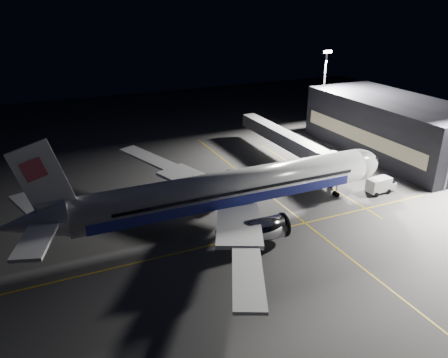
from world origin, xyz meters
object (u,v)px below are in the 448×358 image
floodlight_mast_north (324,85)px  jet_bridge (290,141)px  baggage_tug (204,180)px  safety_cone_b (246,195)px  safety_cone_a (200,200)px  airliner (224,190)px  service_truck (381,185)px  safety_cone_c (157,192)px

floodlight_mast_north → jet_bridge: bearing=-142.3°
baggage_tug → safety_cone_b: 9.56m
jet_bridge → baggage_tug: size_ratio=11.02×
safety_cone_a → safety_cone_b: size_ratio=0.88×
airliner → service_truck: 30.00m
jet_bridge → floodlight_mast_north: size_ratio=1.66×
airliner → safety_cone_a: 9.35m
safety_cone_a → floodlight_mast_north: bearing=29.8°
airliner → service_truck: (29.72, -1.96, -3.62)m
safety_cone_b → safety_cone_c: safety_cone_b is taller
jet_bridge → safety_cone_c: bearing=-172.3°
baggage_tug → safety_cone_b: size_ratio=4.91×
jet_bridge → safety_cone_b: bearing=-143.5°
service_truck → airliner: bearing=172.3°
jet_bridge → safety_cone_c: size_ratio=58.60×
airliner → baggage_tug: airliner is taller
floodlight_mast_north → safety_cone_b: floodlight_mast_north is taller
airliner → safety_cone_b: 10.60m
airliner → safety_cone_c: 16.36m
floodlight_mast_north → safety_cone_b: (-34.00, -25.75, -12.05)m
safety_cone_a → safety_cone_c: size_ratio=0.96×
baggage_tug → airliner: bearing=-75.5°
service_truck → safety_cone_a: size_ratio=10.29×
service_truck → safety_cone_c: size_ratio=9.84×
safety_cone_a → safety_cone_b: bearing=-11.9°
floodlight_mast_north → safety_cone_a: (-42.01, -24.07, -12.09)m
baggage_tug → safety_cone_c: 9.35m
safety_cone_c → airliner: bearing=-63.7°
jet_bridge → baggage_tug: jet_bridge is taller
floodlight_mast_north → safety_cone_a: size_ratio=36.88×
baggage_tug → safety_cone_c: size_ratio=5.32×
airliner → safety_cone_b: bearing=41.4°
jet_bridge → service_truck: 21.31m
service_truck → safety_cone_c: service_truck is taller
jet_bridge → safety_cone_c: 30.58m
service_truck → baggage_tug: (-27.33, 16.51, -0.69)m
safety_cone_a → safety_cone_b: safety_cone_b is taller
floodlight_mast_north → service_truck: bearing=-108.5°
airliner → safety_cone_c: bearing=116.3°
airliner → baggage_tug: 15.36m
jet_bridge → safety_cone_a: jet_bridge is taller
safety_cone_a → safety_cone_c: safety_cone_c is taller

